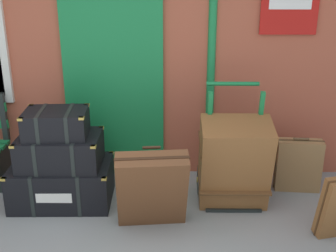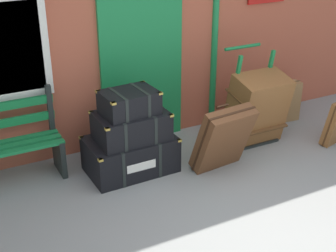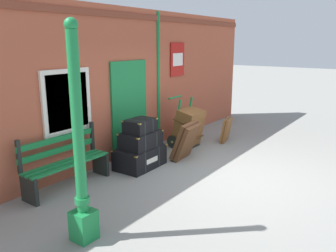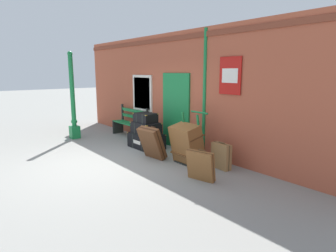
# 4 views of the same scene
# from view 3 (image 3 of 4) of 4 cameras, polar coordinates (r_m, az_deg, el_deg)

# --- Properties ---
(ground_plane) EXTENTS (60.00, 60.00, 0.00)m
(ground_plane) POSITION_cam_3_polar(r_m,az_deg,el_deg) (6.66, 10.20, -8.39)
(ground_plane) COLOR gray
(brick_facade) EXTENTS (10.40, 0.35, 3.20)m
(brick_facade) POSITION_cam_3_polar(r_m,az_deg,el_deg) (7.67, -7.17, 7.02)
(brick_facade) COLOR #AD5138
(brick_facade) RESTS_ON ground
(lamp_post) EXTENTS (0.28, 0.28, 2.76)m
(lamp_post) POSITION_cam_3_polar(r_m,az_deg,el_deg) (4.37, -14.40, -6.07)
(lamp_post) COLOR #197A3D
(lamp_post) RESTS_ON ground
(platform_bench) EXTENTS (1.60, 0.43, 1.01)m
(platform_bench) POSITION_cam_3_polar(r_m,az_deg,el_deg) (6.27, -16.65, -5.85)
(platform_bench) COLOR #197A3D
(platform_bench) RESTS_ON ground
(steamer_trunk_base) EXTENTS (1.02, 0.67, 0.43)m
(steamer_trunk_base) POSITION_cam_3_polar(r_m,az_deg,el_deg) (7.03, -4.68, -5.16)
(steamer_trunk_base) COLOR black
(steamer_trunk_base) RESTS_ON ground
(steamer_trunk_middle) EXTENTS (0.81, 0.55, 0.33)m
(steamer_trunk_middle) POSITION_cam_3_polar(r_m,az_deg,el_deg) (6.92, -4.55, -2.25)
(steamer_trunk_middle) COLOR black
(steamer_trunk_middle) RESTS_ON steamer_trunk_base
(steamer_trunk_top) EXTENTS (0.64, 0.49, 0.27)m
(steamer_trunk_top) POSITION_cam_3_polar(r_m,az_deg,el_deg) (6.84, -4.67, 0.05)
(steamer_trunk_top) COLOR black
(steamer_trunk_top) RESTS_ON steamer_trunk_middle
(porters_trolley) EXTENTS (0.71, 0.57, 1.20)m
(porters_trolley) POSITION_cam_3_polar(r_m,az_deg,el_deg) (8.43, 2.42, -1.47)
(porters_trolley) COLOR black
(porters_trolley) RESTS_ON ground
(large_brown_trunk) EXTENTS (0.70, 0.61, 0.95)m
(large_brown_trunk) POSITION_cam_3_polar(r_m,az_deg,el_deg) (8.28, 3.43, -0.29)
(large_brown_trunk) COLOR brown
(large_brown_trunk) RESTS_ON ground
(suitcase_tan) EXTENTS (0.68, 0.53, 0.82)m
(suitcase_tan) POSITION_cam_3_polar(r_m,az_deg,el_deg) (7.43, 2.95, -2.50)
(suitcase_tan) COLOR brown
(suitcase_tan) RESTS_ON ground
(suitcase_slate) EXTENTS (0.61, 0.36, 0.63)m
(suitcase_slate) POSITION_cam_3_polar(r_m,az_deg,el_deg) (8.91, 9.63, -0.59)
(suitcase_slate) COLOR brown
(suitcase_slate) RESTS_ON ground
(suitcase_olive) EXTENTS (0.49, 0.22, 0.61)m
(suitcase_olive) POSITION_cam_3_polar(r_m,az_deg,el_deg) (9.13, 4.06, -0.20)
(suitcase_olive) COLOR olive
(suitcase_olive) RESTS_ON ground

